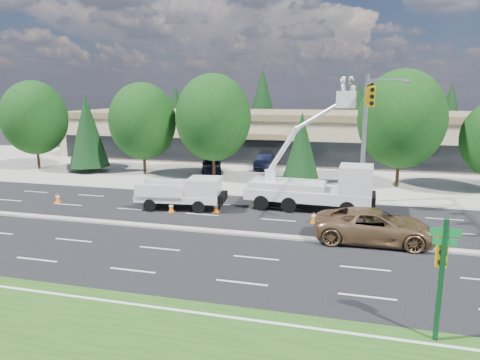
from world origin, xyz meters
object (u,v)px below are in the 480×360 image
(signal_mast, at_px, (367,119))
(bucket_truck, at_px, (319,183))
(street_sign_pole, at_px, (441,267))
(utility_pickup, at_px, (185,196))
(minivan, at_px, (375,226))

(signal_mast, distance_m, bucket_truck, 5.16)
(signal_mast, relative_size, street_sign_pole, 2.54)
(bucket_truck, bearing_deg, utility_pickup, -164.99)
(utility_pickup, bearing_deg, bucket_truck, 5.57)
(utility_pickup, height_order, minivan, utility_pickup)
(utility_pickup, xyz_separation_m, bucket_truck, (8.76, 1.92, 0.95))
(signal_mast, height_order, utility_pickup, signal_mast)
(utility_pickup, xyz_separation_m, minivan, (12.13, -3.65, -0.03))
(street_sign_pole, xyz_separation_m, minivan, (-1.45, 9.00, -1.58))
(signal_mast, height_order, bucket_truck, signal_mast)
(bucket_truck, bearing_deg, signal_mast, 19.76)
(street_sign_pole, xyz_separation_m, utility_pickup, (-13.58, 12.65, -1.55))
(street_sign_pole, distance_m, bucket_truck, 15.36)
(street_sign_pole, bearing_deg, signal_mast, 97.27)
(street_sign_pole, height_order, bucket_truck, bucket_truck)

